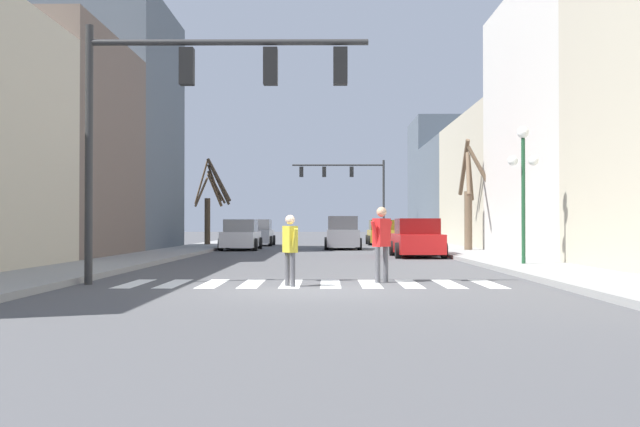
{
  "coord_description": "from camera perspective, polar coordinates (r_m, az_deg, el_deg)",
  "views": [
    {
      "loc": [
        0.34,
        -15.34,
        1.37
      ],
      "look_at": [
        0.05,
        22.81,
        1.91
      ],
      "focal_mm": 42.0,
      "sensor_mm": 36.0,
      "label": 1
    }
  ],
  "objects": [
    {
      "name": "car_at_intersection",
      "position": [
        48.06,
        -4.84,
        -1.52
      ],
      "size": [
        2.17,
        4.43,
        1.67
      ],
      "rotation": [
        0.0,
        0.0,
        1.57
      ],
      "color": "silver",
      "rests_on": "ground_plane"
    },
    {
      "name": "building_row_left",
      "position": [
        30.8,
        -21.12,
        5.83
      ],
      "size": [
        6.0,
        34.21,
        12.72
      ],
      "color": "#BCB299",
      "rests_on": "ground_plane"
    },
    {
      "name": "street_tree_right_mid",
      "position": [
        45.6,
        -8.23,
        0.75
      ],
      "size": [
        1.75,
        2.55,
        5.22
      ],
      "color": "#473828",
      "rests_on": "sidewalk_left"
    },
    {
      "name": "pedestrian_crossing_street",
      "position": [
        17.59,
        4.72,
        -1.85
      ],
      "size": [
        0.58,
        0.62,
        1.77
      ],
      "rotation": [
        0.0,
        0.0,
        0.83
      ],
      "color": "#4C4C51",
      "rests_on": "ground_plane"
    },
    {
      "name": "pedestrian_near_right_corner",
      "position": [
        16.44,
        -2.29,
        -2.35
      ],
      "size": [
        0.39,
        0.63,
        1.57
      ],
      "rotation": [
        0.0,
        0.0,
        5.21
      ],
      "color": "#4C4C51",
      "rests_on": "ground_plane"
    },
    {
      "name": "traffic_signal_far",
      "position": [
        60.73,
        2.29,
        2.52
      ],
      "size": [
        7.51,
        0.28,
        6.57
      ],
      "color": "#2D2D2D",
      "rests_on": "ground_plane"
    },
    {
      "name": "street_tree_left_near",
      "position": [
        36.35,
        11.32,
        1.27
      ],
      "size": [
        1.8,
        3.77,
        5.3
      ],
      "color": "brown",
      "rests_on": "sidewalk_right"
    },
    {
      "name": "car_parked_right_far",
      "position": [
        49.78,
        4.79,
        -1.5
      ],
      "size": [
        2.09,
        4.45,
        1.65
      ],
      "rotation": [
        0.0,
        0.0,
        1.57
      ],
      "color": "#A38423",
      "rests_on": "ground_plane"
    },
    {
      "name": "ground_plane",
      "position": [
        15.41,
        -0.84,
        -5.91
      ],
      "size": [
        240.0,
        240.0,
        0.0
      ],
      "primitive_type": "plane",
      "color": "#4C4C4F"
    },
    {
      "name": "car_parked_right_mid",
      "position": [
        31.37,
        7.4,
        -1.94
      ],
      "size": [
        2.05,
        4.39,
        1.6
      ],
      "rotation": [
        0.0,
        0.0,
        1.57
      ],
      "color": "red",
      "rests_on": "ground_plane"
    },
    {
      "name": "car_driving_away_lane",
      "position": [
        40.89,
        1.72,
        -1.57
      ],
      "size": [
        1.97,
        4.55,
        1.8
      ],
      "rotation": [
        0.0,
        0.0,
        1.57
      ],
      "color": "gray",
      "rests_on": "ground_plane"
    },
    {
      "name": "crosswalk_stripes",
      "position": [
        17.2,
        -0.7,
        -5.37
      ],
      "size": [
        8.55,
        2.6,
        0.01
      ],
      "color": "white",
      "rests_on": "ground_plane"
    },
    {
      "name": "street_lamp_right_corner",
      "position": [
        23.99,
        15.22,
        3.48
      ],
      "size": [
        0.95,
        0.36,
        4.24
      ],
      "color": "#1E4C2D",
      "rests_on": "sidewalk_right"
    },
    {
      "name": "car_parked_left_mid",
      "position": [
        39.99,
        -6.04,
        -1.69
      ],
      "size": [
        1.99,
        4.59,
        1.62
      ],
      "rotation": [
        0.0,
        0.0,
        1.57
      ],
      "color": "white",
      "rests_on": "ground_plane"
    },
    {
      "name": "building_row_right",
      "position": [
        38.69,
        16.36,
        4.66
      ],
      "size": [
        6.0,
        59.82,
        12.04
      ],
      "color": "#BCB299",
      "rests_on": "ground_plane"
    },
    {
      "name": "sidewalk_right",
      "position": [
        16.62,
        22.66,
        -5.21
      ],
      "size": [
        2.63,
        90.0,
        0.15
      ],
      "color": "gray",
      "rests_on": "ground_plane"
    },
    {
      "name": "traffic_signal_near",
      "position": [
        17.42,
        -9.52,
        9.12
      ],
      "size": [
        6.44,
        0.28,
        5.9
      ],
      "color": "#2D2D2D",
      "rests_on": "ground_plane"
    },
    {
      "name": "street_tree_right_far",
      "position": [
        46.66,
        -8.55,
        0.21
      ],
      "size": [
        1.7,
        2.36,
        5.17
      ],
      "color": "brown",
      "rests_on": "sidewalk_left"
    }
  ]
}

